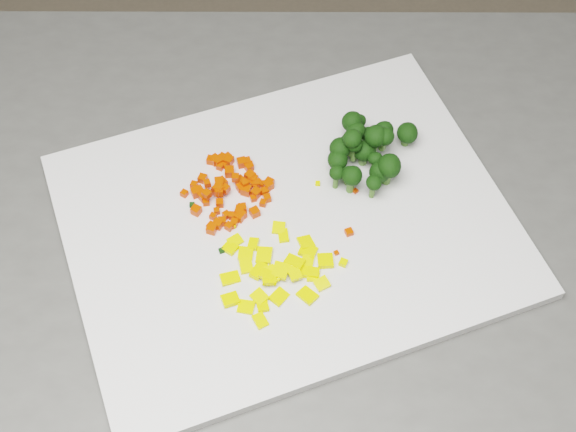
{
  "coord_description": "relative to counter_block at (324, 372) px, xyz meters",
  "views": [
    {
      "loc": [
        -0.49,
        -0.1,
        1.67
      ],
      "look_at": [
        -0.42,
        0.39,
        0.92
      ],
      "focal_mm": 50.0,
      "sensor_mm": 36.0,
      "label": 1
    }
  ],
  "objects": [
    {
      "name": "stray_bit_0",
      "position": [
        -0.1,
        0.05,
        0.47
      ],
      "size": [
        0.01,
        0.01,
        0.0
      ],
      "primitive_type": "cube",
      "rotation": [
        0.0,
        0.0,
        2.88
      ],
      "color": "#FFE80D",
      "rests_on": "cutting_board"
    },
    {
      "name": "broccoli_floret_15",
      "position": [
        0.05,
        0.09,
        0.48
      ],
      "size": [
        0.03,
        0.03,
        0.03
      ],
      "primitive_type": null,
      "color": "black",
      "rests_on": "broccoli_pile"
    },
    {
      "name": "pepper_chunk_24",
      "position": [
        -0.08,
        -0.1,
        0.46
      ],
      "size": [
        0.02,
        0.02,
        0.01
      ],
      "primitive_type": "cube",
      "rotation": [
        0.12,
        -0.11,
        2.31
      ],
      "color": "#FFE80D",
      "rests_on": "pepper_pile"
    },
    {
      "name": "broccoli_floret_11",
      "position": [
        0.02,
        0.04,
        0.48
      ],
      "size": [
        0.03,
        0.03,
        0.03
      ],
      "primitive_type": null,
      "color": "black",
      "rests_on": "broccoli_pile"
    },
    {
      "name": "carrot_cube_54",
      "position": [
        -0.14,
        0.01,
        0.47
      ],
      "size": [
        0.01,
        0.01,
        0.01
      ],
      "primitive_type": "cube",
      "rotation": [
        0.0,
        0.0,
        2.56
      ],
      "color": "red",
      "rests_on": "carrot_pile"
    },
    {
      "name": "carrot_cube_9",
      "position": [
        -0.11,
        0.01,
        0.47
      ],
      "size": [
        0.01,
        0.01,
        0.01
      ],
      "primitive_type": "cube",
      "rotation": [
        0.0,
        0.0,
        0.61
      ],
      "color": "red",
      "rests_on": "carrot_pile"
    },
    {
      "name": "carrot_cube_29",
      "position": [
        -0.14,
        0.05,
        0.47
      ],
      "size": [
        0.01,
        0.01,
        0.01
      ],
      "primitive_type": "cube",
      "rotation": [
        0.0,
        0.0,
        0.83
      ],
      "color": "red",
      "rests_on": "carrot_pile"
    },
    {
      "name": "carrot_cube_42",
      "position": [
        -0.08,
        0.04,
        0.47
      ],
      "size": [
        0.01,
        0.01,
        0.01
      ],
      "primitive_type": "cube",
      "rotation": [
        0.0,
        0.0,
        0.19
      ],
      "color": "red",
      "rests_on": "carrot_pile"
    },
    {
      "name": "broccoli_floret_20",
      "position": [
        0.06,
        0.07,
        0.5
      ],
      "size": [
        0.03,
        0.03,
        0.03
      ],
      "primitive_type": null,
      "color": "black",
      "rests_on": "broccoli_pile"
    },
    {
      "name": "pepper_chunk_27",
      "position": [
        -0.09,
        -0.07,
        0.47
      ],
      "size": [
        0.02,
        0.02,
        0.01
      ],
      "primitive_type": "cube",
      "rotation": [
        0.11,
        0.0,
        2.57
      ],
      "color": "#FFE80D",
      "rests_on": "pepper_pile"
    },
    {
      "name": "pepper_chunk_26",
      "position": [
        -0.04,
        -0.04,
        0.46
      ],
      "size": [
        0.02,
        0.02,
        0.01
      ],
      "primitive_type": "cube",
      "rotation": [
        0.15,
        0.15,
        1.8
      ],
      "color": "#FFE80D",
      "rests_on": "pepper_pile"
    },
    {
      "name": "pepper_chunk_17",
      "position": [
        -0.06,
        -0.06,
        0.47
      ],
      "size": [
        0.03,
        0.02,
        0.01
      ],
      "primitive_type": "cube",
      "rotation": [
        0.13,
        0.0,
        2.52
      ],
      "color": "#FFE80D",
      "rests_on": "pepper_pile"
    },
    {
      "name": "pepper_chunk_5",
      "position": [
        -0.05,
        -0.1,
        0.46
      ],
      "size": [
        0.03,
        0.03,
        0.01
      ],
      "primitive_type": "cube",
      "rotation": [
        0.1,
        0.09,
        2.24
      ],
      "color": "#FFE80D",
      "rests_on": "pepper_pile"
    },
    {
      "name": "carrot_cube_62",
      "position": [
        -0.14,
        0.02,
        0.47
      ],
      "size": [
        0.01,
        0.01,
        0.01
      ],
      "primitive_type": "cube",
      "rotation": [
        0.0,
        0.0,
        0.05
      ],
      "color": "red",
      "rests_on": "carrot_pile"
    },
    {
      "name": "stray_bit_2",
      "position": [
        0.02,
        0.03,
        0.47
      ],
      "size": [
        0.01,
        0.01,
        0.0
      ],
      "primitive_type": "cube",
      "rotation": [
        0.0,
        0.0,
        0.55
      ],
      "color": "red",
      "rests_on": "cutting_board"
    },
    {
      "name": "carrot_cube_58",
      "position": [
        -0.08,
        0.05,
        0.47
      ],
      "size": [
        0.01,
        0.01,
        0.01
      ],
      "primitive_type": "cube",
      "rotation": [
        0.0,
        0.0,
        1.53
      ],
      "color": "red",
      "rests_on": "carrot_pile"
    },
    {
      "name": "carrot_cube_18",
      "position": [
        -0.15,
        0.07,
        0.47
      ],
      "size": [
        0.01,
        0.01,
        0.01
      ],
      "primitive_type": "cube",
      "rotation": [
        0.0,
        0.0,
        1.07
      ],
      "color": "red",
      "rests_on": "carrot_pile"
    },
    {
      "name": "pepper_chunk_22",
      "position": [
        -0.04,
        -0.05,
        0.47
      ],
      "size": [
        0.02,
        0.02,
        0.01
      ],
      "primitive_type": "cube",
      "rotation": [
        0.09,
        0.02,
        2.6
      ],
      "color": "#FFE80D",
      "rests_on": "pepper_pile"
    },
    {
      "name": "pepper_chunk_2",
      "position": [
        -0.1,
        -0.03,
        0.47
      ],
      "size": [
        0.02,
        0.02,
        0.01
      ],
      "primitive_type": "cube",
      "rotation": [
        -0.13,
        0.02,
        1.25
      ],
      "color": "#FFE80D",
      "rests_on": "pepper_pile"
    },
    {
      "name": "broccoli_floret_5",
      "position": [
        0.04,
        0.07,
        0.48
      ],
      "size": [
        0.04,
        0.04,
        0.03
      ],
      "primitive_type": null,
      "color": "black",
      "rests_on": "broccoli_pile"
    },
    {
      "name": "broccoli_floret_8",
      "position": [
        0.03,
        0.11,
        0.48
      ],
      "size": [
        0.03,
        0.03,
        0.04
      ],
      "primitive_type": null,
      "color": "black",
      "rests_on": "broccoli_pile"
    },
    {
      "name": "carrot_cube_34",
      "position": [
        -0.1,
        0.08,
        0.47
      ],
      "size": [
        0.01,
        0.01,
        0.01
      ],
      "primitive_type": "cube",
      "rotation": [
        0.0,
        0.0,
        1.69
      ],
      "color": "red",
      "rests_on": "carrot_pile"
    },
    {
      "name": "carrot_cube_10",
      "position": [
        -0.13,
        0.05,
        0.47
      ],
      "size": [
        0.01,
        0.01,
        0.01
      ],
      "primitive_type": "cube",
      "rotation": [
        0.0,
        0.0,
        0.86
      ],
      "color": "red",
      "rests_on": "carrot_pile"
    },
    {
      "name": "stray_bit_4",
      "position": [
        0.01,
        -0.03,
        0.47
      ],
      "size": [
        0.01,
        0.01,
        0.01
      ],
      "primitive_type": "cube",
      "rotation": [
        0.0,
        0.0,
        1.79
      ],
      "color": "red",
      "rests_on": "cutting_board"
    },
    {
      "name": "pepper_chunk_16",
      "position": [
        -0.03,
        -0.06,
        0.47
      ],
      "size": [
        0.02,
        0.02,
        0.01
      ],
      "primitive_type": "cube",
      "rotation": [
        0.02,
        0.08,
        1.48
      ],
      "color": "#FFE80D",
      "rests_on": "pepper_pile"
    },
    {
      "name": "carrot_cube_61",
      "position": [
        -0.12,
        0.1,
        0.47
      ],
      "size": [
        0.01,
        0.01,
        0.01
      ],
      "primitive_type": "cube",
      "rotation": [
        0.0,
        0.0,
        0.61
      ],
      "color": "red",
      "rests_on": "carrot_pile"
    },
    {
      "name": "carrot_cube_64",
      "position": [
        -0.1,
        0.04,
        0.47
      ],
      "size": [
        0.01,
        0.01,
        0.01
      ],
      "primitive_type": "cube",
      "rotation": [
        0.0,
        0.0,
        2.65
      ],
      "color": "red",
      "rests_on": "carrot_pile"
    },
    {
      "name": "carrot_cube_67",
      "position": [
        -0.13,
        0.04,
        0.48
      ],
      "size": [
        0.02,
        0.02,
        0.01
      ],
      "primitive_type": "cube",
      "rotation": [
        0.0,
        0.0,
        0.71
      ],
      "color": "red",
      "rests_on": "carrot_pile"
    },
    {
      "name": "broccoli_floret_13",
      "position": [
        0.0,
        0.04,
        0.48
      ],
      "size": [
        0.02,
        0.02,
        0.03
      ],
      "primitive_type": null,
      "color": "black",
      "rests_on": "broccoli_pile"
    },
    {
      "name": "broccoli_floret_18",
      "position": [
        0.01,
        0.06,
        0.48
      ],
      "size": [
        0.03,
        0.03,
        0.03
      ],
      "primitive_type": null,
      "color": "black",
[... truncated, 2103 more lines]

